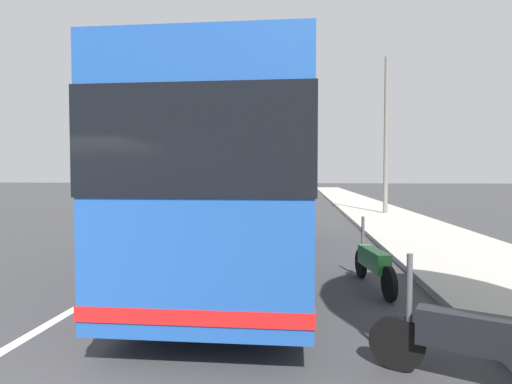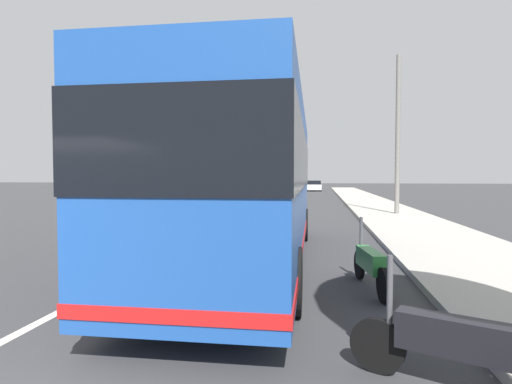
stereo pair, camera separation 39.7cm
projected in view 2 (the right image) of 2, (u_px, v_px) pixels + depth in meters
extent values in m
cube|color=#B2ADA3|center=(451.00, 247.00, 11.23)|extent=(110.00, 3.60, 0.14)
cube|color=silver|center=(192.00, 242.00, 12.38)|extent=(110.00, 0.16, 0.01)
cube|color=#1E4C9E|center=(251.00, 180.00, 9.42)|extent=(10.84, 2.64, 3.18)
cube|color=black|center=(251.00, 161.00, 9.41)|extent=(10.88, 2.68, 1.15)
cube|color=red|center=(251.00, 237.00, 9.48)|extent=(10.87, 2.67, 0.16)
cylinder|color=black|center=(232.00, 223.00, 13.06)|extent=(1.01, 0.32, 1.00)
cylinder|color=black|center=(303.00, 225.00, 12.75)|extent=(1.01, 0.32, 1.00)
cylinder|color=black|center=(144.00, 276.00, 6.22)|extent=(1.01, 0.32, 1.00)
cylinder|color=black|center=(291.00, 281.00, 5.90)|extent=(1.01, 0.32, 1.00)
cylinder|color=black|center=(377.00, 345.00, 4.19)|extent=(0.31, 0.55, 0.57)
cube|color=black|center=(463.00, 338.00, 3.75)|extent=(0.71, 1.17, 0.36)
cylinder|color=#4C4C51|center=(390.00, 290.00, 4.10)|extent=(0.06, 0.06, 0.70)
cylinder|color=black|center=(359.00, 264.00, 8.02)|extent=(0.57, 0.17, 0.56)
cylinder|color=black|center=(384.00, 285.00, 6.48)|extent=(0.57, 0.17, 0.56)
cube|color=#338C3F|center=(370.00, 260.00, 7.24)|extent=(1.18, 0.41, 0.35)
cylinder|color=#4C4C51|center=(361.00, 235.00, 7.88)|extent=(0.06, 0.06, 0.70)
cube|color=navy|center=(234.00, 194.00, 32.95)|extent=(3.96, 1.79, 0.78)
cube|color=black|center=(235.00, 186.00, 33.19)|extent=(1.85, 1.62, 0.53)
cylinder|color=black|center=(240.00, 198.00, 31.55)|extent=(0.64, 0.23, 0.64)
cylinder|color=black|center=(221.00, 198.00, 31.82)|extent=(0.64, 0.23, 0.64)
cylinder|color=black|center=(247.00, 196.00, 34.10)|extent=(0.64, 0.23, 0.64)
cylinder|color=black|center=(229.00, 196.00, 34.37)|extent=(0.64, 0.23, 0.64)
cube|color=silver|center=(229.00, 198.00, 27.16)|extent=(4.75, 1.93, 0.76)
cube|color=black|center=(229.00, 188.00, 27.23)|extent=(2.48, 1.71, 0.51)
cylinder|color=black|center=(235.00, 203.00, 25.49)|extent=(0.65, 0.24, 0.64)
cylinder|color=black|center=(210.00, 203.00, 25.79)|extent=(0.65, 0.24, 0.64)
cylinder|color=black|center=(246.00, 200.00, 28.54)|extent=(0.65, 0.24, 0.64)
cylinder|color=black|center=(223.00, 200.00, 28.84)|extent=(0.65, 0.24, 0.64)
cube|color=silver|center=(314.00, 187.00, 54.22)|extent=(4.39, 2.08, 0.70)
cube|color=black|center=(314.00, 182.00, 53.92)|extent=(2.34, 1.83, 0.51)
cylinder|color=black|center=(307.00, 188.00, 55.74)|extent=(0.65, 0.25, 0.64)
cylinder|color=black|center=(320.00, 188.00, 55.54)|extent=(0.65, 0.25, 0.64)
cylinder|color=black|center=(307.00, 189.00, 52.91)|extent=(0.65, 0.25, 0.64)
cylinder|color=black|center=(321.00, 189.00, 52.72)|extent=(0.65, 0.25, 0.64)
cube|color=navy|center=(280.00, 186.00, 59.03)|extent=(4.63, 2.06, 0.76)
cube|color=black|center=(280.00, 182.00, 59.11)|extent=(2.48, 1.78, 0.47)
cylinder|color=black|center=(284.00, 188.00, 57.41)|extent=(0.65, 0.26, 0.64)
cylinder|color=black|center=(273.00, 188.00, 57.77)|extent=(0.65, 0.26, 0.64)
cylinder|color=black|center=(287.00, 187.00, 60.32)|extent=(0.65, 0.26, 0.64)
cylinder|color=black|center=(276.00, 187.00, 60.68)|extent=(0.65, 0.26, 0.64)
cylinder|color=slate|center=(398.00, 136.00, 20.23)|extent=(0.23, 0.23, 7.99)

